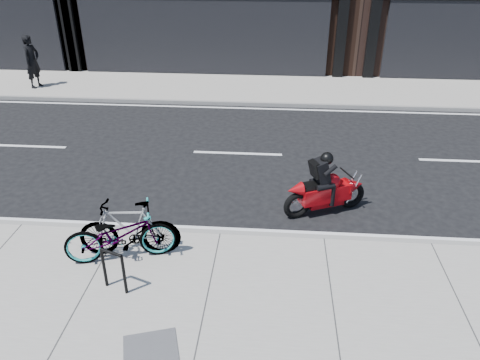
# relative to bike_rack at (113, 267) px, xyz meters

# --- Properties ---
(ground) EXTENTS (120.00, 120.00, 0.00)m
(ground) POSITION_rel_bike_rack_xyz_m (1.50, 3.71, -0.58)
(ground) COLOR black
(ground) RESTS_ON ground
(sidewalk_far) EXTENTS (60.00, 3.50, 0.13)m
(sidewalk_far) POSITION_rel_bike_rack_xyz_m (1.50, 11.46, -0.51)
(sidewalk_far) COLOR gray
(sidewalk_far) RESTS_ON ground
(bike_rack) EXTENTS (0.43, 0.20, 0.76)m
(bike_rack) POSITION_rel_bike_rack_xyz_m (0.00, 0.00, 0.00)
(bike_rack) COLOR black
(bike_rack) RESTS_ON sidewalk_near
(bicycle_front) EXTENTS (2.05, 1.19, 1.02)m
(bicycle_front) POSITION_rel_bike_rack_xyz_m (-0.14, 0.82, 0.06)
(bicycle_front) COLOR gray
(bicycle_front) RESTS_ON sidewalk_near
(bicycle_rear) EXTENTS (1.85, 0.70, 1.08)m
(bicycle_rear) POSITION_rel_bike_rack_xyz_m (-0.01, 0.96, 0.10)
(bicycle_rear) COLOR gray
(bicycle_rear) RESTS_ON sidewalk_near
(motorcycle) EXTENTS (1.78, 0.98, 1.42)m
(motorcycle) POSITION_rel_bike_rack_xyz_m (3.67, 2.92, -0.00)
(motorcycle) COLOR black
(motorcycle) RESTS_ON ground
(pedestrian) EXTENTS (0.60, 0.78, 1.91)m
(pedestrian) POSITION_rel_bike_rack_xyz_m (-6.51, 10.79, 0.51)
(pedestrian) COLOR black
(pedestrian) RESTS_ON sidewalk_far
(utility_grate) EXTENTS (0.94, 0.94, 0.02)m
(utility_grate) POSITION_rel_bike_rack_xyz_m (0.88, -1.24, -0.44)
(utility_grate) COLOR #4A4A4D
(utility_grate) RESTS_ON sidewalk_near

